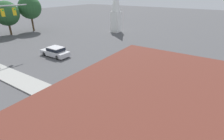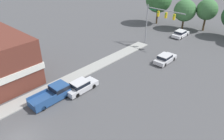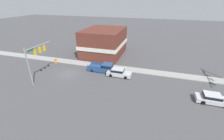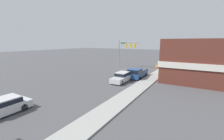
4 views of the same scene
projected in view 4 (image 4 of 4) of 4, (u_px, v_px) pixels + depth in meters
ground_plane at (134, 71)px, 34.26m from camera, size 200.00×200.00×0.00m
sidewalk_curb at (159, 73)px, 31.41m from camera, size 2.40×60.00×0.14m
near_signal_assembly at (126, 48)px, 38.27m from camera, size 6.16×0.49×6.94m
car_lead at (122, 77)px, 24.46m from camera, size 1.85×4.82×1.59m
car_oncoming at (3, 106)px, 13.38m from camera, size 1.90×4.77×1.48m
pickup_truck_parked at (137, 73)px, 27.02m from camera, size 2.13×5.41×1.83m
construction_barrel at (157, 66)px, 37.17m from camera, size 0.60×0.60×1.09m
corner_brick_building at (204, 61)px, 24.35m from camera, size 12.41×10.07×6.91m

